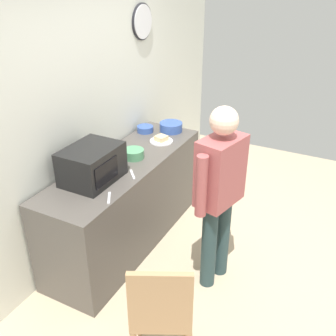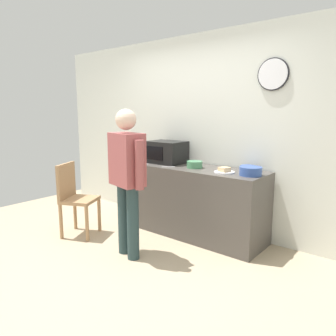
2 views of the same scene
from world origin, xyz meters
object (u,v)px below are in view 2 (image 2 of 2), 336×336
mixing_bowl (248,168)px  person_standing (127,173)px  spoon_utensil (142,164)px  cereal_bowl (251,171)px  fork_utensil (168,167)px  sandwich_plate (224,171)px  salad_bowl (195,164)px  wooden_chair (74,196)px  microwave (166,152)px

mixing_bowl → person_standing: bearing=-125.3°
mixing_bowl → spoon_utensil: size_ratio=1.05×
cereal_bowl → fork_utensil: cereal_bowl is taller
sandwich_plate → salad_bowl: bearing=173.4°
sandwich_plate → fork_utensil: 0.75m
mixing_bowl → fork_utensil: (-0.90, -0.40, -0.03)m
sandwich_plate → cereal_bowl: 0.31m
sandwich_plate → spoon_utensil: 1.17m
wooden_chair → salad_bowl: bearing=37.9°
mixing_bowl → person_standing: 1.45m
salad_bowl → cereal_bowl: cereal_bowl is taller
salad_bowl → wooden_chair: size_ratio=0.21×
mixing_bowl → salad_bowl: bearing=-159.1°
sandwich_plate → wooden_chair: size_ratio=0.25×
cereal_bowl → person_standing: size_ratio=0.15×
sandwich_plate → spoon_utensil: (-1.16, -0.16, -0.02)m
sandwich_plate → person_standing: person_standing is taller
microwave → person_standing: 1.08m
microwave → mixing_bowl: 1.15m
cereal_bowl → mixing_bowl: 0.28m
microwave → spoon_utensil: bearing=-122.2°
sandwich_plate → cereal_bowl: cereal_bowl is taller
salad_bowl → wooden_chair: (-1.22, -0.95, -0.41)m
salad_bowl → cereal_bowl: (0.76, -0.01, 0.01)m
mixing_bowl → fork_utensil: bearing=-156.1°
cereal_bowl → wooden_chair: size_ratio=0.26×
microwave → salad_bowl: (0.52, -0.08, -0.11)m
sandwich_plate → mixing_bowl: same height
sandwich_plate → spoon_utensil: bearing=-172.3°
fork_utensil → cereal_bowl: bearing=8.6°
microwave → wooden_chair: microwave is taller
microwave → wooden_chair: bearing=-124.0°
sandwich_plate → fork_utensil: bearing=-171.2°
sandwich_plate → mixing_bowl: (0.16, 0.29, 0.01)m
microwave → fork_utensil: bearing=-47.0°
person_standing → wooden_chair: 1.08m
salad_bowl → fork_utensil: (-0.29, -0.17, -0.04)m
sandwich_plate → salad_bowl: size_ratio=1.20×
cereal_bowl → wooden_chair: 2.23m
fork_utensil → wooden_chair: 1.27m
cereal_bowl → person_standing: (-0.98, -0.94, 0.00)m
sandwich_plate → salad_bowl: 0.46m
cereal_bowl → spoon_utensil: size_ratio=1.46×
wooden_chair → mixing_bowl: bearing=32.9°
spoon_utensil → microwave: bearing=57.8°
mixing_bowl → fork_utensil: mixing_bowl is taller
mixing_bowl → wooden_chair: 2.21m
cereal_bowl → spoon_utensil: 1.48m
fork_utensil → spoon_utensil: bearing=-174.2°
sandwich_plate → salad_bowl: salad_bowl is taller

